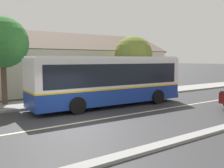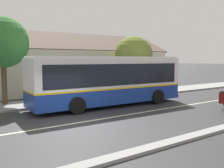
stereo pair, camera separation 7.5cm
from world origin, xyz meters
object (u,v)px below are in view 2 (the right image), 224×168
at_px(transit_bus, 109,80).
at_px(street_tree_secondary, 2,43).
at_px(bench_down_street, 51,96).
at_px(bus_stop_sign, 151,76).
at_px(street_tree_primary, 133,55).

bearing_deg(transit_bus, street_tree_secondary, 146.84).
bearing_deg(bench_down_street, bus_stop_sign, -5.18).
distance_m(street_tree_primary, street_tree_secondary, 11.05).
distance_m(street_tree_secondary, bus_stop_sign, 12.09).
bearing_deg(transit_bus, bench_down_street, 135.63).
xyz_separation_m(transit_bus, bus_stop_sign, (5.86, 2.09, -0.13)).
height_order(street_tree_primary, bus_stop_sign, street_tree_primary).
bearing_deg(street_tree_secondary, transit_bus, -33.16).
height_order(street_tree_primary, street_tree_secondary, street_tree_secondary).
relative_size(street_tree_secondary, bus_stop_sign, 2.47).
height_order(transit_bus, street_tree_secondary, street_tree_secondary).
distance_m(transit_bus, street_tree_secondary, 7.37).
relative_size(bench_down_street, street_tree_secondary, 0.28).
bearing_deg(street_tree_primary, bus_stop_sign, -67.89).
xyz_separation_m(street_tree_primary, street_tree_secondary, (-11.02, 0.07, 0.73)).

